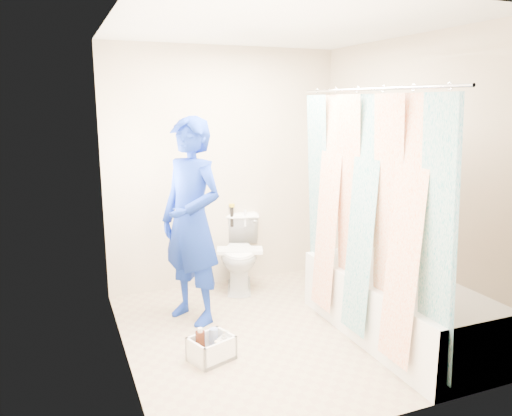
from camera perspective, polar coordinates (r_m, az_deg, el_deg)
name	(u,v)px	position (r m, az deg, el deg)	size (l,w,h in m)	color
floor	(276,332)	(4.25, 2.31, -13.97)	(2.60, 2.60, 0.00)	tan
ceiling	(279,26)	(3.86, 2.63, 20.04)	(2.40, 2.60, 0.02)	white
wall_back	(224,169)	(5.07, -3.65, 4.51)	(2.40, 0.02, 2.40)	beige
wall_front	(377,227)	(2.77, 13.66, -2.13)	(2.40, 0.02, 2.40)	beige
wall_left	(119,200)	(3.56, -15.42, 0.87)	(0.02, 2.60, 2.40)	beige
wall_right	(404,180)	(4.50, 16.52, 3.08)	(0.02, 2.60, 2.40)	beige
bathtub	(395,305)	(4.22, 15.59, -10.65)	(0.70, 1.75, 0.50)	white
curtain_rod	(370,89)	(3.71, 12.92, 13.10)	(0.02, 0.02, 1.90)	silver
shower_curtain	(364,217)	(3.80, 12.27, -1.05)	(0.06, 1.75, 1.80)	white
toilet	(240,253)	(5.07, -1.87, -5.16)	(0.41, 0.72, 0.73)	white
tank_lid	(240,250)	(4.94, -1.87, -4.86)	(0.45, 0.19, 0.03)	white
tank_internals	(235,215)	(5.16, -2.36, -0.76)	(0.17, 0.09, 0.24)	black
plumber	(191,221)	(4.24, -7.38, -1.53)	(0.64, 0.42, 1.75)	#101DA6
cleaning_caddy	(213,349)	(3.82, -4.99, -15.73)	(0.36, 0.33, 0.23)	white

